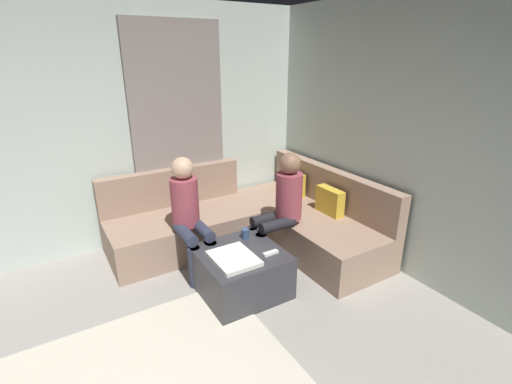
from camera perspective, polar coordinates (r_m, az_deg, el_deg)
name	(u,v)px	position (r m, az deg, el deg)	size (l,w,h in m)	color
wall_back	(512,164)	(3.46, 34.61, 3.51)	(6.00, 0.12, 2.70)	silver
wall_left	(53,136)	(4.35, -28.73, 7.49)	(0.12, 6.00, 2.70)	silver
curtain_panel	(179,134)	(4.51, -11.74, 8.69)	(0.06, 1.10, 2.50)	gray
sectional_couch	(254,222)	(4.39, -0.27, -4.58)	(2.10, 2.55, 0.87)	#9E7F6B
ottoman	(240,271)	(3.60, -2.40, -12.08)	(0.76, 0.76, 0.42)	#333338
folded_blanket	(234,258)	(3.35, -3.45, -10.14)	(0.44, 0.36, 0.04)	white
coffee_mug	(245,233)	(3.71, -1.66, -6.38)	(0.08, 0.08, 0.10)	#334C72
game_remote	(271,253)	(3.45, 2.26, -9.35)	(0.05, 0.15, 0.02)	white
person_on_couch_back	(281,204)	(3.91, 3.90, -1.88)	(0.30, 0.60, 1.20)	black
person_on_couch_side	(189,212)	(3.78, -10.27, -3.01)	(0.60, 0.30, 1.20)	#2D3347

